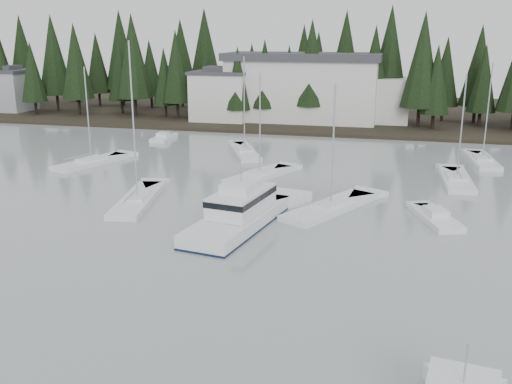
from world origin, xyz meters
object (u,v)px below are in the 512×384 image
sailboat_2 (260,177)px  runabout_3 (163,139)px  house_far_west (8,89)px  sailboat_11 (456,182)px  house_west (221,95)px  cabin_cruiser_center (239,216)px  sailboat_0 (331,209)px  sailboat_1 (92,164)px  harbor_inn (315,88)px  sailboat_6 (138,201)px  runabout_1 (435,219)px  sailboat_7 (244,153)px  sailboat_9 (482,162)px

sailboat_2 → runabout_3: (-18.36, 17.74, 0.08)m
house_far_west → sailboat_11: (76.69, -33.35, -4.35)m
house_west → cabin_cruiser_center: size_ratio=0.73×
sailboat_11 → sailboat_0: bearing=135.9°
sailboat_1 → sailboat_11: sailboat_1 is taller
harbor_inn → sailboat_11: harbor_inn is taller
sailboat_1 → sailboat_2: sailboat_1 is taller
house_far_west → sailboat_2: bearing=-32.5°
house_far_west → harbor_inn: harbor_inn is taller
house_west → sailboat_6: 46.36m
sailboat_2 → sailboat_11: sailboat_11 is taller
house_west → runabout_3: 17.53m
sailboat_6 → runabout_1: size_ratio=2.09×
sailboat_2 → sailboat_11: size_ratio=1.00×
house_far_west → sailboat_6: (48.58, -47.67, -4.33)m
house_far_west → sailboat_0: bearing=-34.9°
sailboat_0 → sailboat_2: sailboat_2 is taller
harbor_inn → sailboat_7: size_ratio=2.39×
house_far_west → sailboat_7: 58.01m
cabin_cruiser_center → sailboat_0: size_ratio=1.17×
harbor_inn → cabin_cruiser_center: (2.09, -53.08, -4.97)m
house_far_west → sailboat_0: sailboat_0 is taller
runabout_3 → sailboat_11: bearing=-114.1°
house_far_west → runabout_1: house_far_west is taller
cabin_cruiser_center → sailboat_6: (-10.54, 4.07, -0.74)m
house_far_west → sailboat_11: 83.74m
sailboat_0 → sailboat_6: bearing=123.7°
sailboat_1 → sailboat_11: bearing=-70.2°
sailboat_1 → sailboat_7: sailboat_7 is taller
sailboat_9 → cabin_cruiser_center: bearing=138.4°
cabin_cruiser_center → sailboat_9: 35.55m
sailboat_11 → runabout_1: sailboat_11 is taller
cabin_cruiser_center → runabout_3: bearing=41.2°
sailboat_2 → sailboat_11: 19.92m
sailboat_6 → sailboat_11: size_ratio=1.29×
harbor_inn → sailboat_1: size_ratio=2.57×
sailboat_9 → runabout_3: (-41.71, 4.63, 0.07)m
sailboat_7 → sailboat_6: bearing=147.0°
sailboat_9 → house_west: bearing=56.1°
cabin_cruiser_center → sailboat_6: 11.33m
sailboat_7 → runabout_1: size_ratio=1.78×
harbor_inn → sailboat_7: 27.29m
cabin_cruiser_center → sailboat_0: (6.40, 5.98, -0.76)m
house_far_west → cabin_cruiser_center: (59.13, -51.74, -3.59)m
sailboat_9 → runabout_3: bearing=78.7°
house_west → sailboat_0: size_ratio=0.86×
sailboat_6 → sailboat_1: bearing=32.2°
runabout_1 → runabout_3: 45.14m
cabin_cruiser_center → sailboat_1: bearing=62.6°
harbor_inn → cabin_cruiser_center: bearing=-87.7°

